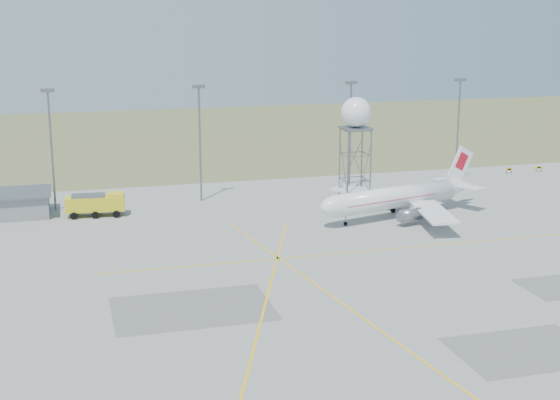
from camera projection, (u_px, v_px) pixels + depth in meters
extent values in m
plane|color=#9C9C96|center=(410.00, 342.00, 79.62)|extent=(400.00, 400.00, 0.00)
cube|color=#566135|center=(190.00, 136.00, 210.63)|extent=(400.00, 120.00, 0.03)
cylinder|color=slate|center=(52.00, 152.00, 129.87)|extent=(0.36, 0.36, 20.00)
cube|color=slate|center=(47.00, 90.00, 127.46)|extent=(2.20, 0.50, 0.60)
cylinder|color=slate|center=(200.00, 145.00, 136.40)|extent=(0.36, 0.36, 20.00)
cube|color=slate|center=(199.00, 87.00, 133.99)|extent=(2.20, 0.50, 0.60)
cylinder|color=slate|center=(350.00, 138.00, 143.72)|extent=(0.36, 0.36, 20.00)
cube|color=slate|center=(351.00, 83.00, 141.30)|extent=(2.20, 0.50, 0.60)
cylinder|color=slate|center=(458.00, 133.00, 149.46)|extent=(0.36, 0.36, 20.00)
cube|color=slate|center=(461.00, 80.00, 147.05)|extent=(2.20, 0.50, 0.60)
cylinder|color=black|center=(507.00, 172.00, 161.27)|extent=(0.10, 0.10, 0.80)
cylinder|color=black|center=(512.00, 172.00, 161.58)|extent=(0.10, 0.10, 0.80)
cube|color=yellow|center=(509.00, 169.00, 161.30)|extent=(1.60, 0.15, 0.50)
cube|color=black|center=(509.00, 169.00, 161.22)|extent=(0.80, 0.03, 0.30)
cylinder|color=black|center=(536.00, 170.00, 163.10)|extent=(0.10, 0.10, 0.80)
cylinder|color=black|center=(541.00, 170.00, 163.41)|extent=(0.10, 0.10, 0.80)
cube|color=yellow|center=(539.00, 167.00, 163.12)|extent=(1.60, 0.15, 0.50)
cube|color=black|center=(539.00, 167.00, 163.05)|extent=(0.80, 0.03, 0.30)
cylinder|color=white|center=(395.00, 197.00, 126.68)|extent=(23.07, 9.47, 3.53)
ellipsoid|color=white|center=(337.00, 206.00, 120.95)|extent=(6.38, 4.90, 3.53)
cube|color=black|center=(331.00, 204.00, 120.29)|extent=(1.80, 2.23, 0.86)
cone|color=white|center=(459.00, 186.00, 133.66)|extent=(6.04, 4.81, 3.53)
cube|color=white|center=(460.00, 165.00, 132.78)|extent=(5.53, 1.75, 6.64)
cube|color=red|center=(461.00, 161.00, 132.73)|extent=(3.01, 1.09, 3.41)
cube|color=white|center=(446.00, 181.00, 135.69)|extent=(4.01, 5.43, 0.16)
cube|color=white|center=(469.00, 187.00, 130.98)|extent=(4.01, 5.43, 0.16)
cube|color=white|center=(371.00, 192.00, 134.17)|extent=(12.51, 13.41, 0.32)
cube|color=white|center=(434.00, 212.00, 120.92)|extent=(6.78, 14.67, 0.32)
cylinder|color=slate|center=(371.00, 202.00, 130.90)|extent=(4.11, 2.94, 2.03)
cylinder|color=slate|center=(411.00, 215.00, 122.36)|extent=(4.11, 2.94, 2.03)
cube|color=red|center=(386.00, 198.00, 125.77)|extent=(17.98, 8.11, 0.11)
cylinder|color=black|center=(346.00, 223.00, 122.53)|extent=(0.76, 0.76, 0.79)
cube|color=black|center=(402.00, 214.00, 128.26)|extent=(2.25, 5.34, 0.79)
cylinder|color=slate|center=(402.00, 211.00, 128.16)|extent=(0.26, 0.26, 1.59)
cylinder|color=slate|center=(348.00, 169.00, 132.06)|extent=(0.25, 0.25, 13.43)
cylinder|color=slate|center=(371.00, 168.00, 133.13)|extent=(0.25, 0.25, 13.43)
cylinder|color=slate|center=(362.00, 164.00, 137.00)|extent=(0.25, 0.25, 13.43)
cylinder|color=slate|center=(340.00, 165.00, 135.92)|extent=(0.25, 0.25, 13.43)
cube|color=slate|center=(356.00, 128.00, 132.94)|extent=(4.73, 4.73, 0.26)
sphere|color=white|center=(356.00, 112.00, 132.30)|extent=(5.17, 5.17, 5.17)
cube|color=yellow|center=(95.00, 204.00, 127.79)|extent=(9.75, 4.07, 2.32)
cube|color=yellow|center=(116.00, 197.00, 128.14)|extent=(2.80, 3.18, 1.48)
cube|color=black|center=(120.00, 196.00, 128.24)|extent=(0.37, 2.74, 1.05)
cube|color=slate|center=(88.00, 196.00, 127.29)|extent=(5.49, 3.03, 0.42)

